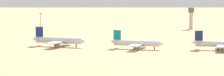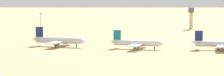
% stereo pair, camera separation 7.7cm
% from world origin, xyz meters
% --- Properties ---
extents(ground, '(4000.00, 4000.00, 0.00)m').
position_xyz_m(ground, '(0.00, 0.00, 0.00)').
color(ground, tan).
extents(parked_jet_navy_3, '(37.69, 32.20, 12.50)m').
position_xyz_m(parked_jet_navy_3, '(-50.94, 17.45, 4.10)').
color(parked_jet_navy_3, silver).
rests_on(parked_jet_navy_3, ground).
extents(parked_jet_teal_4, '(34.85, 29.69, 11.54)m').
position_xyz_m(parked_jet_teal_4, '(-0.08, 10.61, 3.78)').
color(parked_jet_teal_4, white).
rests_on(parked_jet_teal_4, ground).
extents(parked_jet_navy_5, '(35.58, 29.88, 11.76)m').
position_xyz_m(parked_jet_navy_5, '(50.46, 11.97, 3.85)').
color(parked_jet_navy_5, silver).
rests_on(parked_jet_navy_5, ground).
extents(control_tower, '(5.20, 5.20, 19.43)m').
position_xyz_m(control_tower, '(34.03, 176.02, 11.72)').
color(control_tower, '#C6B793').
rests_on(control_tower, ground).
extents(light_pole_mid, '(1.80, 0.50, 17.88)m').
position_xyz_m(light_pole_mid, '(-83.21, 92.23, 10.18)').
color(light_pole_mid, '#59595E').
rests_on(light_pole_mid, ground).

